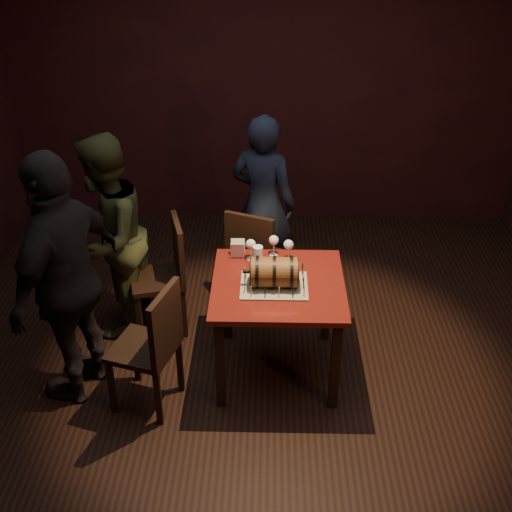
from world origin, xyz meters
name	(u,v)px	position (x,y,z in m)	size (l,w,h in m)	color
room_shell	(264,198)	(0.00, 0.00, 1.40)	(5.04, 5.04, 2.80)	black
pub_table	(278,296)	(0.10, 0.03, 0.64)	(0.90, 0.90, 0.75)	#4E100D
cake_board	(274,286)	(0.07, -0.01, 0.76)	(0.45, 0.35, 0.01)	gray
barrel_cake	(274,272)	(0.07, -0.01, 0.86)	(0.37, 0.22, 0.22)	brown
birthday_candles	(274,280)	(0.07, -0.01, 0.80)	(0.40, 0.30, 0.09)	#ECDC8D
wine_glass_left	(251,245)	(-0.09, 0.34, 0.87)	(0.07, 0.07, 0.16)	silver
wine_glass_mid	(274,241)	(0.07, 0.40, 0.87)	(0.07, 0.07, 0.16)	silver
wine_glass_right	(289,245)	(0.18, 0.34, 0.87)	(0.07, 0.07, 0.16)	silver
pint_of_ale	(258,256)	(-0.04, 0.26, 0.82)	(0.07, 0.07, 0.15)	silver
menu_card	(238,249)	(-0.19, 0.37, 0.81)	(0.10, 0.05, 0.13)	white
chair_back	(254,256)	(-0.08, 0.77, 0.52)	(0.52, 0.52, 0.93)	black
chair_left_rear	(167,270)	(-0.75, 0.54, 0.52)	(0.49, 0.49, 0.93)	black
chair_left_front	(154,342)	(-0.71, -0.34, 0.52)	(0.50, 0.50, 0.93)	black
person_back	(263,204)	(-0.02, 1.22, 0.77)	(0.56, 0.37, 1.54)	black
person_left_rear	(108,238)	(-1.17, 0.55, 0.80)	(0.77, 0.60, 1.59)	#3B4020
person_left_front	(67,280)	(-1.26, -0.18, 0.89)	(1.04, 0.43, 1.77)	black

